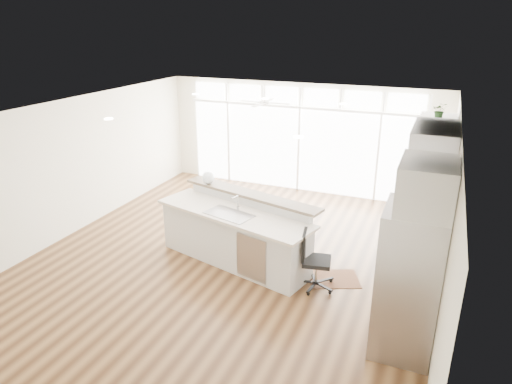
% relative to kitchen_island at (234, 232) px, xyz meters
% --- Properties ---
extents(floor, '(7.00, 8.00, 0.02)m').
position_rel_kitchen_island_xyz_m(floor, '(-0.08, 0.12, -0.60)').
color(floor, '#452915').
rests_on(floor, ground).
extents(ceiling, '(7.00, 8.00, 0.02)m').
position_rel_kitchen_island_xyz_m(ceiling, '(-0.08, 0.12, 2.11)').
color(ceiling, white).
rests_on(ceiling, wall_back).
extents(wall_back, '(7.00, 0.04, 2.70)m').
position_rel_kitchen_island_xyz_m(wall_back, '(-0.08, 4.12, 0.76)').
color(wall_back, white).
rests_on(wall_back, floor).
extents(wall_front, '(7.00, 0.04, 2.70)m').
position_rel_kitchen_island_xyz_m(wall_front, '(-0.08, -3.88, 0.76)').
color(wall_front, white).
rests_on(wall_front, floor).
extents(wall_left, '(0.04, 8.00, 2.70)m').
position_rel_kitchen_island_xyz_m(wall_left, '(-3.58, 0.12, 0.76)').
color(wall_left, white).
rests_on(wall_left, floor).
extents(wall_right, '(0.04, 8.00, 2.70)m').
position_rel_kitchen_island_xyz_m(wall_right, '(3.42, 0.12, 0.76)').
color(wall_right, white).
rests_on(wall_right, floor).
extents(glass_wall, '(5.80, 0.06, 2.08)m').
position_rel_kitchen_island_xyz_m(glass_wall, '(-0.08, 4.06, 0.46)').
color(glass_wall, white).
rests_on(glass_wall, wall_back).
extents(transom_row, '(5.90, 0.06, 0.40)m').
position_rel_kitchen_island_xyz_m(transom_row, '(-0.08, 4.06, 1.79)').
color(transom_row, white).
rests_on(transom_row, wall_back).
extents(desk_window, '(0.04, 0.85, 0.85)m').
position_rel_kitchen_island_xyz_m(desk_window, '(3.38, 0.42, 0.96)').
color(desk_window, silver).
rests_on(desk_window, wall_right).
extents(ceiling_fan, '(1.16, 1.16, 0.32)m').
position_rel_kitchen_island_xyz_m(ceiling_fan, '(-0.58, 2.92, 1.89)').
color(ceiling_fan, white).
rests_on(ceiling_fan, ceiling).
extents(recessed_lights, '(3.40, 3.00, 0.02)m').
position_rel_kitchen_island_xyz_m(recessed_lights, '(-0.08, 0.32, 2.09)').
color(recessed_lights, white).
rests_on(recessed_lights, ceiling).
extents(oven_cabinet, '(0.64, 1.20, 2.50)m').
position_rel_kitchen_island_xyz_m(oven_cabinet, '(3.09, 1.92, 0.66)').
color(oven_cabinet, silver).
rests_on(oven_cabinet, floor).
extents(desk_nook, '(0.72, 1.30, 0.76)m').
position_rel_kitchen_island_xyz_m(desk_nook, '(3.05, 0.42, -0.21)').
color(desk_nook, silver).
rests_on(desk_nook, floor).
extents(upper_cabinets, '(0.64, 1.30, 0.64)m').
position_rel_kitchen_island_xyz_m(upper_cabinets, '(3.09, 0.42, 1.76)').
color(upper_cabinets, silver).
rests_on(upper_cabinets, wall_right).
extents(refrigerator, '(0.76, 0.90, 2.00)m').
position_rel_kitchen_island_xyz_m(refrigerator, '(3.03, -1.23, 0.41)').
color(refrigerator, '#A4A4A9').
rests_on(refrigerator, floor).
extents(fridge_cabinet, '(0.64, 0.90, 0.60)m').
position_rel_kitchen_island_xyz_m(fridge_cabinet, '(3.09, -1.23, 1.71)').
color(fridge_cabinet, silver).
rests_on(fridge_cabinet, wall_right).
extents(framed_photos, '(0.06, 0.22, 0.80)m').
position_rel_kitchen_island_xyz_m(framed_photos, '(3.38, 1.04, 0.81)').
color(framed_photos, black).
rests_on(framed_photos, wall_right).
extents(kitchen_island, '(3.16, 1.84, 1.18)m').
position_rel_kitchen_island_xyz_m(kitchen_island, '(0.00, 0.00, 0.00)').
color(kitchen_island, silver).
rests_on(kitchen_island, floor).
extents(rug, '(1.00, 0.88, 0.01)m').
position_rel_kitchen_island_xyz_m(rug, '(1.81, 0.09, -0.59)').
color(rug, '#3D2013').
rests_on(rug, floor).
extents(office_chair, '(0.58, 0.55, 0.97)m').
position_rel_kitchen_island_xyz_m(office_chair, '(1.59, -0.25, -0.11)').
color(office_chair, black).
rests_on(office_chair, floor).
extents(fishbowl, '(0.27, 0.27, 0.24)m').
position_rel_kitchen_island_xyz_m(fishbowl, '(-0.82, 0.63, 0.71)').
color(fishbowl, white).
rests_on(fishbowl, kitchen_island).
extents(monitor, '(0.12, 0.43, 0.35)m').
position_rel_kitchen_island_xyz_m(monitor, '(2.97, 0.42, 0.35)').
color(monitor, black).
rests_on(monitor, desk_nook).
extents(keyboard, '(0.15, 0.32, 0.02)m').
position_rel_kitchen_island_xyz_m(keyboard, '(2.80, 0.42, 0.18)').
color(keyboard, silver).
rests_on(keyboard, desk_nook).
extents(potted_plant, '(0.26, 0.29, 0.21)m').
position_rel_kitchen_island_xyz_m(potted_plant, '(3.09, 1.92, 2.01)').
color(potted_plant, '#2A5323').
rests_on(potted_plant, oven_cabinet).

